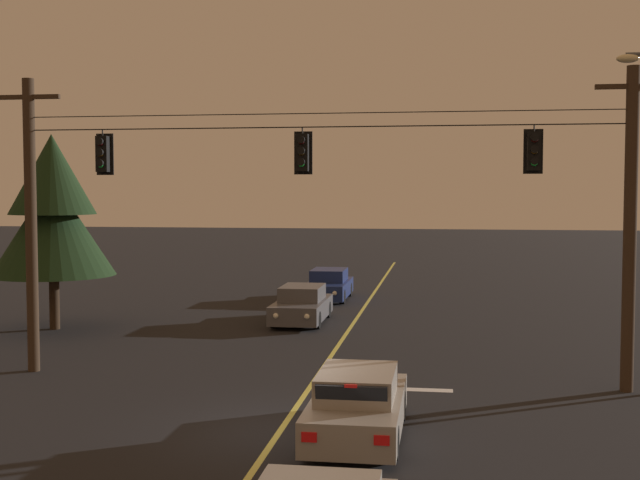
% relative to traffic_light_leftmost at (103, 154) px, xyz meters
% --- Properties ---
extents(ground_plane, '(180.00, 180.00, 0.00)m').
position_rel_traffic_light_leftmost_xyz_m(ground_plane, '(5.77, -4.59, -5.98)').
color(ground_plane, black).
extents(lane_centre_stripe, '(0.14, 60.00, 0.01)m').
position_rel_traffic_light_leftmost_xyz_m(lane_centre_stripe, '(5.77, 6.02, -5.98)').
color(lane_centre_stripe, '#D1C64C').
rests_on(lane_centre_stripe, ground).
extents(stop_bar_paint, '(3.40, 0.36, 0.01)m').
position_rel_traffic_light_leftmost_xyz_m(stop_bar_paint, '(7.67, -0.58, -5.98)').
color(stop_bar_paint, silver).
rests_on(stop_bar_paint, ground).
extents(signal_span_assembly, '(17.55, 0.32, 8.04)m').
position_rel_traffic_light_leftmost_xyz_m(signal_span_assembly, '(5.77, 0.02, -1.81)').
color(signal_span_assembly, '#38281C').
rests_on(signal_span_assembly, ground).
extents(traffic_light_leftmost, '(0.48, 0.41, 1.22)m').
position_rel_traffic_light_leftmost_xyz_m(traffic_light_leftmost, '(0.00, 0.00, 0.00)').
color(traffic_light_leftmost, black).
extents(traffic_light_left_inner, '(0.48, 0.41, 1.22)m').
position_rel_traffic_light_leftmost_xyz_m(traffic_light_left_inner, '(5.45, 0.00, 0.00)').
color(traffic_light_left_inner, black).
extents(traffic_light_centre, '(0.48, 0.41, 1.22)m').
position_rel_traffic_light_leftmost_xyz_m(traffic_light_centre, '(11.30, 0.00, 0.00)').
color(traffic_light_centre, black).
extents(car_waiting_near_lane, '(1.80, 4.33, 1.39)m').
position_rel_traffic_light_leftmost_xyz_m(car_waiting_near_lane, '(7.40, -4.78, -5.34)').
color(car_waiting_near_lane, gray).
rests_on(car_waiting_near_lane, ground).
extents(car_oncoming_lead, '(1.80, 4.42, 1.39)m').
position_rel_traffic_light_leftmost_xyz_m(car_oncoming_lead, '(3.81, 9.43, -5.34)').
color(car_oncoming_lead, '#4C4C51').
rests_on(car_oncoming_lead, ground).
extents(car_oncoming_trailing, '(1.80, 4.42, 1.39)m').
position_rel_traffic_light_leftmost_xyz_m(car_oncoming_trailing, '(3.92, 16.09, -5.34)').
color(car_oncoming_trailing, navy).
rests_on(car_oncoming_trailing, ground).
extents(tree_verge_near, '(4.40, 4.40, 7.00)m').
position_rel_traffic_light_leftmost_xyz_m(tree_verge_near, '(-4.75, 6.61, -1.76)').
color(tree_verge_near, '#332316').
rests_on(tree_verge_near, ground).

